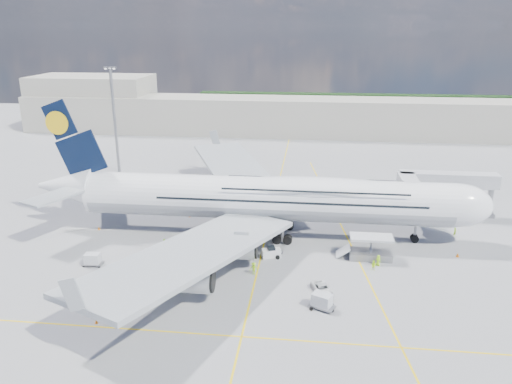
# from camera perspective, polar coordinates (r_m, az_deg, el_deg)

# --- Properties ---
(ground) EXTENTS (300.00, 300.00, 0.00)m
(ground) POSITION_cam_1_polar(r_m,az_deg,el_deg) (77.77, 0.45, -7.85)
(ground) COLOR gray
(ground) RESTS_ON ground
(taxi_line_main) EXTENTS (0.25, 220.00, 0.01)m
(taxi_line_main) POSITION_cam_1_polar(r_m,az_deg,el_deg) (77.77, 0.45, -7.84)
(taxi_line_main) COLOR yellow
(taxi_line_main) RESTS_ON ground
(taxi_line_cross) EXTENTS (120.00, 0.25, 0.01)m
(taxi_line_cross) POSITION_cam_1_polar(r_m,az_deg,el_deg) (60.63, -1.66, -16.20)
(taxi_line_cross) COLOR yellow
(taxi_line_cross) RESTS_ON ground
(taxi_line_diag) EXTENTS (14.16, 99.06, 0.01)m
(taxi_line_diag) POSITION_cam_1_polar(r_m,az_deg,el_deg) (86.74, 10.44, -5.28)
(taxi_line_diag) COLOR yellow
(taxi_line_diag) RESTS_ON ground
(airliner) EXTENTS (77.26, 79.15, 23.71)m
(airliner) POSITION_cam_1_polar(r_m,az_deg,el_deg) (84.29, 1.37, -0.66)
(airliner) COLOR white
(airliner) RESTS_ON ground
(jet_bridge) EXTENTS (18.80, 12.10, 8.50)m
(jet_bridge) POSITION_cam_1_polar(r_m,az_deg,el_deg) (97.02, 19.64, 0.82)
(jet_bridge) COLOR #B7B7BC
(jet_bridge) RESTS_ON ground
(cargo_loader) EXTENTS (8.53, 3.20, 3.67)m
(cargo_loader) POSITION_cam_1_polar(r_m,az_deg,el_deg) (80.05, 12.82, -6.55)
(cargo_loader) COLOR silver
(cargo_loader) RESTS_ON ground
(light_mast) EXTENTS (3.00, 0.70, 25.50)m
(light_mast) POSITION_cam_1_polar(r_m,az_deg,el_deg) (125.57, -15.86, 8.02)
(light_mast) COLOR gray
(light_mast) RESTS_ON ground
(terminal) EXTENTS (180.00, 16.00, 12.00)m
(terminal) POSITION_cam_1_polar(r_m,az_deg,el_deg) (166.93, 3.99, 8.60)
(terminal) COLOR #B2AD9E
(terminal) RESTS_ON ground
(hangar) EXTENTS (40.00, 22.00, 18.00)m
(hangar) POSITION_cam_1_polar(r_m,az_deg,el_deg) (187.90, -18.09, 9.78)
(hangar) COLOR #B2AD9E
(hangar) RESTS_ON ground
(tree_line) EXTENTS (160.00, 6.00, 8.00)m
(tree_line) POSITION_cam_1_polar(r_m,az_deg,el_deg) (214.03, 15.49, 9.63)
(tree_line) COLOR #193814
(tree_line) RESTS_ON ground
(dolly_row_a) EXTENTS (3.11, 1.75, 1.92)m
(dolly_row_a) POSITION_cam_1_polar(r_m,az_deg,el_deg) (79.79, -18.19, -7.31)
(dolly_row_a) COLOR gray
(dolly_row_a) RESTS_ON ground
(dolly_row_b) EXTENTS (3.82, 2.91, 2.15)m
(dolly_row_b) POSITION_cam_1_polar(r_m,az_deg,el_deg) (80.37, -8.76, -6.26)
(dolly_row_b) COLOR gray
(dolly_row_b) RESTS_ON ground
(dolly_row_c) EXTENTS (3.02, 2.00, 1.76)m
(dolly_row_c) POSITION_cam_1_polar(r_m,az_deg,el_deg) (78.85, -12.08, -7.14)
(dolly_row_c) COLOR gray
(dolly_row_c) RESTS_ON ground
(dolly_back) EXTENTS (3.37, 2.13, 0.46)m
(dolly_back) POSITION_cam_1_polar(r_m,az_deg,el_deg) (74.80, -12.55, -9.15)
(dolly_back) COLOR gray
(dolly_back) RESTS_ON ground
(dolly_nose_far) EXTENTS (3.73, 3.03, 2.09)m
(dolly_nose_far) POSITION_cam_1_polar(r_m,az_deg,el_deg) (65.68, 7.53, -12.23)
(dolly_nose_far) COLOR gray
(dolly_nose_far) RESTS_ON ground
(dolly_nose_near) EXTENTS (3.15, 1.72, 0.46)m
(dolly_nose_near) POSITION_cam_1_polar(r_m,az_deg,el_deg) (80.41, 2.01, -6.66)
(dolly_nose_near) COLOR gray
(dolly_nose_near) RESTS_ON ground
(baggage_tug) EXTENTS (3.19, 2.15, 1.82)m
(baggage_tug) POSITION_cam_1_polar(r_m,az_deg,el_deg) (78.49, 1.76, -6.95)
(baggage_tug) COLOR silver
(baggage_tug) RESTS_ON ground
(catering_truck_inner) EXTENTS (7.41, 5.02, 4.08)m
(catering_truck_inner) POSITION_cam_1_polar(r_m,az_deg,el_deg) (105.32, 0.51, 0.47)
(catering_truck_inner) COLOR gray
(catering_truck_inner) RESTS_ON ground
(catering_truck_outer) EXTENTS (7.26, 2.87, 4.33)m
(catering_truck_outer) POSITION_cam_1_polar(r_m,az_deg,el_deg) (118.16, -1.58, 2.51)
(catering_truck_outer) COLOR gray
(catering_truck_outer) RESTS_ON ground
(service_van) EXTENTS (3.48, 4.76, 1.20)m
(service_van) POSITION_cam_1_polar(r_m,az_deg,el_deg) (69.40, 7.58, -10.93)
(service_van) COLOR silver
(service_van) RESTS_ON ground
(crew_nose) EXTENTS (0.69, 0.67, 1.60)m
(crew_nose) POSITION_cam_1_polar(r_m,az_deg,el_deg) (92.59, 21.78, -4.25)
(crew_nose) COLOR #B6F119
(crew_nose) RESTS_ON ground
(crew_loader) EXTENTS (0.96, 0.88, 1.60)m
(crew_loader) POSITION_cam_1_polar(r_m,az_deg,el_deg) (76.48, 13.30, -8.19)
(crew_loader) COLOR #CCFF1A
(crew_loader) RESTS_ON ground
(crew_wing) EXTENTS (0.78, 1.02, 1.61)m
(crew_wing) POSITION_cam_1_polar(r_m,az_deg,el_deg) (82.98, -10.45, -5.80)
(crew_wing) COLOR #ADFF1A
(crew_wing) RESTS_ON ground
(crew_van) EXTENTS (0.99, 0.97, 1.72)m
(crew_van) POSITION_cam_1_polar(r_m,az_deg,el_deg) (78.10, 13.80, -7.61)
(crew_van) COLOR #AEF419
(crew_van) RESTS_ON ground
(crew_tug) EXTENTS (1.31, 0.84, 1.92)m
(crew_tug) POSITION_cam_1_polar(r_m,az_deg,el_deg) (73.34, -0.26, -8.73)
(crew_tug) COLOR #A0DC17
(crew_tug) RESTS_ON ground
(cone_nose) EXTENTS (0.50, 0.50, 0.64)m
(cone_nose) POSITION_cam_1_polar(r_m,az_deg,el_deg) (84.99, 22.06, -6.69)
(cone_nose) COLOR orange
(cone_nose) RESTS_ON ground
(cone_wing_left_inner) EXTENTS (0.39, 0.39, 0.50)m
(cone_wing_left_inner) POSITION_cam_1_polar(r_m,az_deg,el_deg) (95.42, -7.60, -2.73)
(cone_wing_left_inner) COLOR orange
(cone_wing_left_inner) RESTS_ON ground
(cone_wing_left_outer) EXTENTS (0.41, 0.41, 0.52)m
(cone_wing_left_outer) POSITION_cam_1_polar(r_m,az_deg,el_deg) (116.30, -7.33, 1.20)
(cone_wing_left_outer) COLOR orange
(cone_wing_left_outer) RESTS_ON ground
(cone_wing_right_inner) EXTENTS (0.38, 0.38, 0.48)m
(cone_wing_right_inner) POSITION_cam_1_polar(r_m,az_deg,el_deg) (79.52, -7.88, -7.23)
(cone_wing_right_inner) COLOR orange
(cone_wing_right_inner) RESTS_ON ground
(cone_wing_right_outer) EXTENTS (0.40, 0.40, 0.51)m
(cone_wing_right_outer) POSITION_cam_1_polar(r_m,az_deg,el_deg) (65.72, -17.79, -13.92)
(cone_wing_right_outer) COLOR orange
(cone_wing_right_outer) RESTS_ON ground
(cone_tail) EXTENTS (0.44, 0.44, 0.56)m
(cone_tail) POSITION_cam_1_polar(r_m,az_deg,el_deg) (93.17, -17.53, -3.98)
(cone_tail) COLOR orange
(cone_tail) RESTS_ON ground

